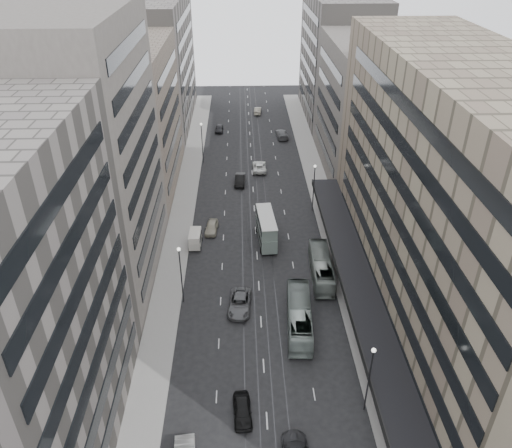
{
  "coord_description": "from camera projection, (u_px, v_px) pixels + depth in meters",
  "views": [
    {
      "loc": [
        -2.07,
        -37.41,
        41.41
      ],
      "look_at": [
        -0.24,
        19.56,
        6.85
      ],
      "focal_mm": 35.0,
      "sensor_mm": 36.0,
      "label": 1
    }
  ],
  "objects": [
    {
      "name": "ground",
      "position": [
        264.0,
        373.0,
        53.5
      ],
      "size": [
        220.0,
        220.0,
        0.0
      ],
      "primitive_type": "plane",
      "color": "black",
      "rests_on": "ground"
    },
    {
      "name": "sidewalk_right",
      "position": [
        324.0,
        203.0,
        85.84
      ],
      "size": [
        4.0,
        125.0,
        0.15
      ],
      "primitive_type": "cube",
      "color": "gray",
      "rests_on": "ground"
    },
    {
      "name": "sidewalk_left",
      "position": [
        184.0,
        205.0,
        85.18
      ],
      "size": [
        4.0,
        125.0,
        0.15
      ],
      "primitive_type": "cube",
      "color": "gray",
      "rests_on": "ground"
    },
    {
      "name": "department_store",
      "position": [
        462.0,
        212.0,
        53.18
      ],
      "size": [
        19.2,
        60.0,
        30.0
      ],
      "color": "#7F735D",
      "rests_on": "ground"
    },
    {
      "name": "building_right_mid",
      "position": [
        367.0,
        108.0,
        92.32
      ],
      "size": [
        15.0,
        28.0,
        24.0
      ],
      "primitive_type": "cube",
      "color": "#534E48",
      "rests_on": "ground"
    },
    {
      "name": "building_right_far",
      "position": [
        340.0,
        59.0,
        116.92
      ],
      "size": [
        15.0,
        32.0,
        28.0
      ],
      "primitive_type": "cube",
      "color": "slate",
      "rests_on": "ground"
    },
    {
      "name": "building_left_b",
      "position": [
        81.0,
        158.0,
        60.33
      ],
      "size": [
        15.0,
        26.0,
        34.0
      ],
      "primitive_type": "cube",
      "color": "#534E48",
      "rests_on": "ground"
    },
    {
      "name": "building_left_c",
      "position": [
        128.0,
        118.0,
        85.74
      ],
      "size": [
        15.0,
        28.0,
        25.0
      ],
      "primitive_type": "cube",
      "color": "#675C50",
      "rests_on": "ground"
    },
    {
      "name": "building_left_d",
      "position": [
        154.0,
        63.0,
        113.17
      ],
      "size": [
        15.0,
        38.0,
        28.0
      ],
      "primitive_type": "cube",
      "color": "slate",
      "rests_on": "ground"
    },
    {
      "name": "lamp_right_near",
      "position": [
        370.0,
        373.0,
        46.8
      ],
      "size": [
        0.44,
        0.44,
        8.32
      ],
      "color": "#262628",
      "rests_on": "ground"
    },
    {
      "name": "lamp_right_far",
      "position": [
        314.0,
        182.0,
        80.99
      ],
      "size": [
        0.44,
        0.44,
        8.32
      ],
      "color": "#262628",
      "rests_on": "ground"
    },
    {
      "name": "lamp_left_near",
      "position": [
        181.0,
        269.0,
        60.79
      ],
      "size": [
        0.44,
        0.44,
        8.32
      ],
      "color": "#262628",
      "rests_on": "ground"
    },
    {
      "name": "lamp_left_far",
      "position": [
        202.0,
        138.0,
        97.54
      ],
      "size": [
        0.44,
        0.44,
        8.32
      ],
      "color": "#262628",
      "rests_on": "ground"
    },
    {
      "name": "bus_near",
      "position": [
        299.0,
        316.0,
        58.89
      ],
      "size": [
        3.47,
        11.61,
        3.19
      ],
      "primitive_type": "imported",
      "rotation": [
        0.0,
        0.0,
        3.07
      ],
      "color": "gray",
      "rests_on": "ground"
    },
    {
      "name": "bus_far",
      "position": [
        321.0,
        267.0,
        67.33
      ],
      "size": [
        3.0,
        10.98,
        3.03
      ],
      "primitive_type": "imported",
      "rotation": [
        0.0,
        0.0,
        3.1
      ],
      "color": "gray",
      "rests_on": "ground"
    },
    {
      "name": "double_decker",
      "position": [
        266.0,
        228.0,
        74.21
      ],
      "size": [
        3.03,
        8.3,
        4.45
      ],
      "rotation": [
        0.0,
        0.0,
        0.08
      ],
      "color": "slate",
      "rests_on": "ground"
    },
    {
      "name": "panel_van",
      "position": [
        195.0,
        238.0,
        73.87
      ],
      "size": [
        1.87,
        3.73,
        2.34
      ],
      "rotation": [
        0.0,
        0.0,
        -0.01
      ],
      "color": "beige",
      "rests_on": "ground"
    },
    {
      "name": "sedan_0",
      "position": [
        242.0,
        410.0,
        48.49
      ],
      "size": [
        2.04,
        4.53,
        1.51
      ],
      "primitive_type": "imported",
      "rotation": [
        0.0,
        0.0,
        0.06
      ],
      "color": "black",
      "rests_on": "ground"
    },
    {
      "name": "sedan_2",
      "position": [
        240.0,
        303.0,
        62.02
      ],
      "size": [
        3.21,
        6.04,
        1.62
      ],
      "primitive_type": "imported",
      "rotation": [
        0.0,
        0.0,
        -0.09
      ],
      "color": "#555558",
      "rests_on": "ground"
    },
    {
      "name": "sedan_4",
      "position": [
        212.0,
        227.0,
        77.58
      ],
      "size": [
        2.21,
        4.63,
        1.53
      ],
      "primitive_type": "imported",
      "rotation": [
        0.0,
        0.0,
        -0.09
      ],
      "color": "#A19A85",
      "rests_on": "ground"
    },
    {
      "name": "sedan_5",
      "position": [
        240.0,
        180.0,
        91.73
      ],
      "size": [
        2.04,
        5.13,
        1.66
      ],
      "primitive_type": "imported",
      "rotation": [
        0.0,
        0.0,
        -0.06
      ],
      "color": "black",
      "rests_on": "ground"
    },
    {
      "name": "sedan_6",
      "position": [
        259.0,
        167.0,
        96.81
      ],
      "size": [
        2.67,
        5.66,
        1.56
      ],
      "primitive_type": "imported",
      "rotation": [
        0.0,
        0.0,
        3.13
      ],
      "color": "white",
      "rests_on": "ground"
    },
    {
      "name": "sedan_7",
      "position": [
        282.0,
        134.0,
        111.59
      ],
      "size": [
        2.81,
        6.02,
        1.7
      ],
      "primitive_type": "imported",
      "rotation": [
        0.0,
        0.0,
        3.22
      ],
      "color": "#57585A",
      "rests_on": "ground"
    },
    {
      "name": "sedan_8",
      "position": [
        219.0,
        128.0,
        114.8
      ],
      "size": [
        1.91,
        4.43,
        1.49
      ],
      "primitive_type": "imported",
      "rotation": [
        0.0,
        0.0,
        -0.03
      ],
      "color": "#272729",
      "rests_on": "ground"
    },
    {
      "name": "sedan_9",
      "position": [
        258.0,
        110.0,
        125.67
      ],
      "size": [
        2.01,
        4.78,
        1.54
      ],
      "primitive_type": "imported",
      "rotation": [
        0.0,
        0.0,
        3.06
      ],
      "color": "#A8A18B",
      "rests_on": "ground"
    }
  ]
}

